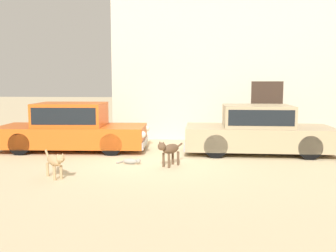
% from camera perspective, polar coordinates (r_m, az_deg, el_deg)
% --- Properties ---
extents(ground_plane, '(80.00, 80.00, 0.00)m').
position_cam_1_polar(ground_plane, '(10.27, -3.39, -5.09)').
color(ground_plane, '#CCB78E').
extents(parked_sedan_nearest, '(4.60, 1.98, 1.45)m').
position_cam_1_polar(parked_sedan_nearest, '(11.94, -14.18, -0.16)').
color(parked_sedan_nearest, '#D15619').
rests_on(parked_sedan_nearest, ground_plane).
extents(parked_sedan_second, '(4.37, 1.82, 1.41)m').
position_cam_1_polar(parked_sedan_second, '(11.39, 13.34, -0.54)').
color(parked_sedan_second, tan).
rests_on(parked_sedan_second, ground_plane).
extents(apartment_block, '(15.78, 5.49, 9.82)m').
position_cam_1_polar(apartment_block, '(17.25, 21.35, 15.66)').
color(apartment_block, beige).
rests_on(apartment_block, ground_plane).
extents(stray_dog_spotted, '(0.74, 0.83, 0.61)m').
position_cam_1_polar(stray_dog_spotted, '(8.63, -16.61, -5.07)').
color(stray_dog_spotted, tan).
rests_on(stray_dog_spotted, ground_plane).
extents(stray_dog_tan, '(0.61, 0.85, 0.67)m').
position_cam_1_polar(stray_dog_tan, '(9.38, 0.16, -3.53)').
color(stray_dog_tan, brown).
rests_on(stray_dog_tan, ground_plane).
extents(stray_cat, '(0.63, 0.30, 0.17)m').
position_cam_1_polar(stray_cat, '(9.77, -5.56, -5.27)').
color(stray_cat, gray).
rests_on(stray_cat, ground_plane).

